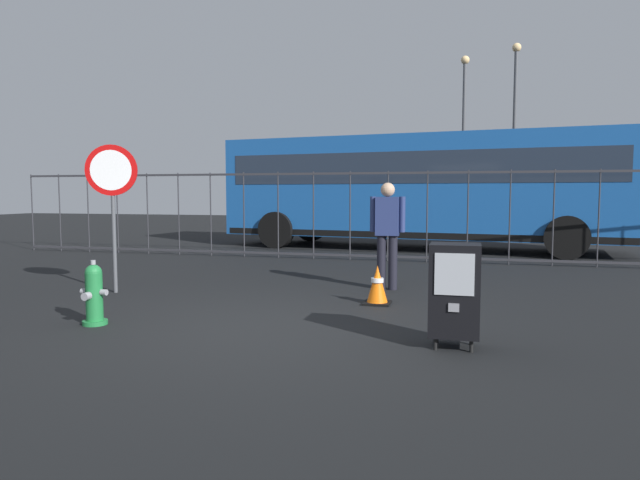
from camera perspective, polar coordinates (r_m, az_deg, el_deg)
The scene contains 10 objects.
ground_plane at distance 6.44m, azimuth -5.37°, elevation -8.81°, with size 60.00×60.00×0.00m, color black.
fire_hydrant at distance 6.99m, azimuth -21.83°, elevation -5.12°, with size 0.33×0.32×0.75m.
newspaper_box_primary at distance 5.66m, azimuth 13.42°, elevation -4.91°, with size 0.48×0.42×1.02m.
stop_sign at distance 9.05m, azimuth -20.23°, elevation 5.04°, with size 0.71×0.31×2.23m.
pedestrian at distance 8.86m, azimuth 6.81°, elevation 1.08°, with size 0.55×0.22×1.67m.
traffic_cone at distance 7.74m, azimuth 5.80°, elevation -4.56°, with size 0.36×0.36×0.53m.
fence_barrier at distance 12.70m, azimuth 4.94°, elevation 2.51°, with size 18.03×0.04×2.00m.
bus_near at distance 15.56m, azimuth 9.92°, elevation 5.41°, with size 10.72×3.76×3.00m.
street_light_near_left at distance 22.37m, azimuth 14.30°, elevation 10.65°, with size 0.32×0.32×6.63m.
street_light_near_right at distance 21.93m, azimuth 19.03°, elevation 10.96°, with size 0.32×0.32×6.85m.
Camera 1 is at (2.16, -5.87, 1.51)m, focal length 31.73 mm.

